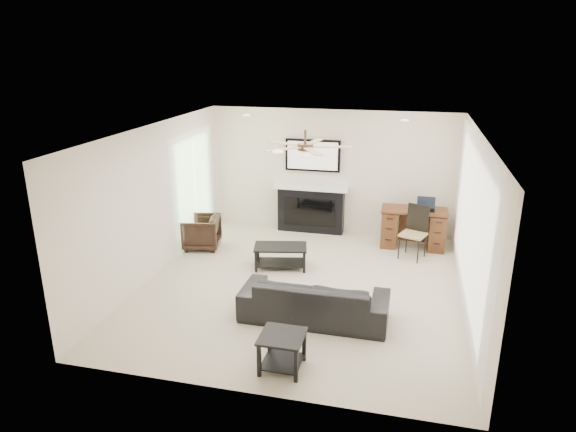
{
  "coord_description": "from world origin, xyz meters",
  "views": [
    {
      "loc": [
        1.53,
        -7.32,
        3.68
      ],
      "look_at": [
        -0.32,
        0.35,
        1.06
      ],
      "focal_mm": 32.0,
      "sensor_mm": 36.0,
      "label": 1
    }
  ],
  "objects_px": {
    "desk": "(413,228)",
    "sofa": "(314,299)",
    "fireplace_unit": "(311,187)",
    "armchair": "(201,232)",
    "coffee_table": "(281,257)"
  },
  "relations": [
    {
      "from": "coffee_table",
      "to": "fireplace_unit",
      "type": "xyz_separation_m",
      "value": [
        0.15,
        1.94,
        0.75
      ]
    },
    {
      "from": "armchair",
      "to": "sofa",
      "type": "bearing_deg",
      "value": 38.8
    },
    {
      "from": "desk",
      "to": "sofa",
      "type": "bearing_deg",
      "value": -112.81
    },
    {
      "from": "sofa",
      "to": "desk",
      "type": "bearing_deg",
      "value": -112.46
    },
    {
      "from": "sofa",
      "to": "desk",
      "type": "height_order",
      "value": "desk"
    },
    {
      "from": "sofa",
      "to": "fireplace_unit",
      "type": "bearing_deg",
      "value": -77.68
    },
    {
      "from": "sofa",
      "to": "fireplace_unit",
      "type": "height_order",
      "value": "fireplace_unit"
    },
    {
      "from": "sofa",
      "to": "coffee_table",
      "type": "height_order",
      "value": "sofa"
    },
    {
      "from": "fireplace_unit",
      "to": "desk",
      "type": "xyz_separation_m",
      "value": [
        2.07,
        -0.41,
        -0.57
      ]
    },
    {
      "from": "armchair",
      "to": "desk",
      "type": "bearing_deg",
      "value": 92.42
    },
    {
      "from": "fireplace_unit",
      "to": "coffee_table",
      "type": "bearing_deg",
      "value": -94.42
    },
    {
      "from": "desk",
      "to": "armchair",
      "type": "bearing_deg",
      "value": -165.97
    },
    {
      "from": "sofa",
      "to": "armchair",
      "type": "relative_size",
      "value": 3.01
    },
    {
      "from": "armchair",
      "to": "desk",
      "type": "xyz_separation_m",
      "value": [
        3.92,
        0.98,
        0.07
      ]
    },
    {
      "from": "coffee_table",
      "to": "fireplace_unit",
      "type": "bearing_deg",
      "value": 73.52
    }
  ]
}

